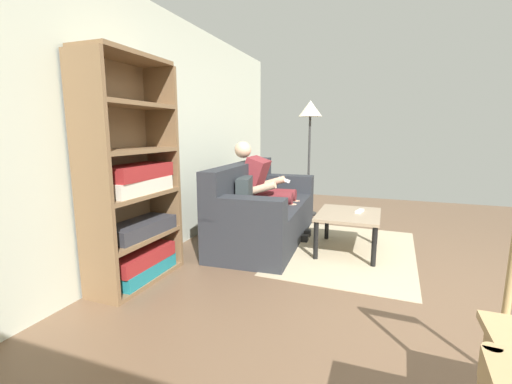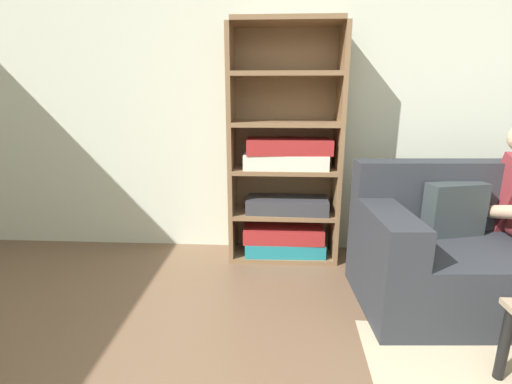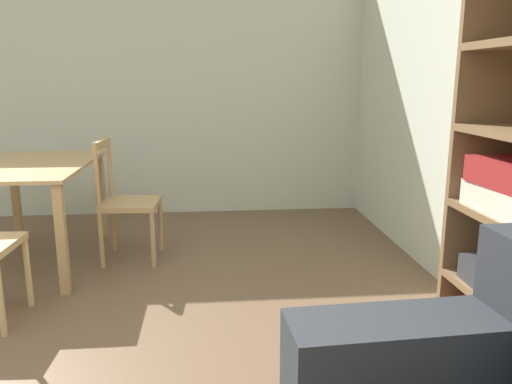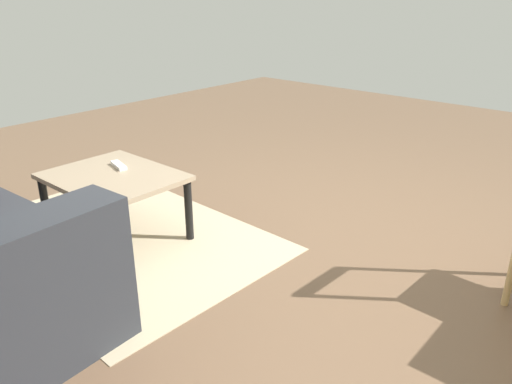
# 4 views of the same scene
# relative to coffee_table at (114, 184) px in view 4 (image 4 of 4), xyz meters

# --- Properties ---
(ground_plane) EXTENTS (9.09, 9.09, 0.00)m
(ground_plane) POSITION_rel_coffee_table_xyz_m (-1.19, -0.87, -0.37)
(ground_plane) COLOR brown
(coffee_table) EXTENTS (0.80, 0.65, 0.43)m
(coffee_table) POSITION_rel_coffee_table_xyz_m (0.00, 0.00, 0.00)
(coffee_table) COLOR gray
(coffee_table) RESTS_ON ground_plane
(tv_remote) EXTENTS (0.18, 0.09, 0.02)m
(tv_remote) POSITION_rel_coffee_table_xyz_m (0.09, -0.11, 0.07)
(tv_remote) COLOR white
(tv_remote) RESTS_ON coffee_table
(area_rug) EXTENTS (2.04, 1.46, 0.01)m
(area_rug) POSITION_rel_coffee_table_xyz_m (0.00, -0.00, -0.37)
(area_rug) COLOR tan
(area_rug) RESTS_ON ground_plane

